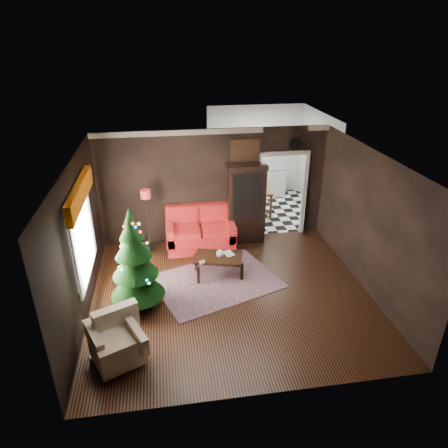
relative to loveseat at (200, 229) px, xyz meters
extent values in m
plane|color=black|center=(0.40, -2.05, -0.50)|extent=(5.50, 5.50, 0.00)
plane|color=white|center=(0.40, -2.05, 2.30)|extent=(5.50, 5.50, 0.00)
plane|color=black|center=(0.40, 0.45, 0.90)|extent=(5.50, 0.00, 5.50)
plane|color=black|center=(0.40, -4.55, 0.90)|extent=(5.50, 0.00, 5.50)
plane|color=black|center=(-2.35, -2.05, 0.90)|extent=(0.00, 5.50, 5.50)
plane|color=black|center=(3.15, -2.05, 0.90)|extent=(0.00, 5.50, 5.50)
cube|color=white|center=(-2.31, -1.85, 0.95)|extent=(0.05, 1.60, 1.40)
cube|color=#A04904|center=(-2.23, -1.85, 1.77)|extent=(0.12, 2.10, 0.35)
plane|color=white|center=(2.10, 1.95, -0.50)|extent=(3.00, 3.00, 0.00)
cube|color=white|center=(2.10, 3.40, 1.20)|extent=(0.70, 0.06, 0.70)
cube|color=#412A37|center=(0.18, -1.55, -0.49)|extent=(2.93, 2.52, 0.01)
cylinder|color=white|center=(-0.09, -1.51, -0.01)|extent=(0.08, 0.08, 0.05)
cylinder|color=white|center=(-0.15, -1.54, -0.01)|extent=(0.08, 0.08, 0.05)
imported|color=tan|center=(0.41, -1.26, 0.09)|extent=(0.18, 0.08, 0.25)
cylinder|color=silver|center=(2.35, 0.40, 1.88)|extent=(0.32, 0.32, 0.06)
cube|color=#AC7B3B|center=(1.15, 0.41, 1.75)|extent=(0.62, 0.05, 0.52)
cube|color=white|center=(2.10, 3.15, -0.05)|extent=(1.80, 0.60, 0.90)
camera|label=1|loc=(-0.76, -8.60, 4.30)|focal=32.12mm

